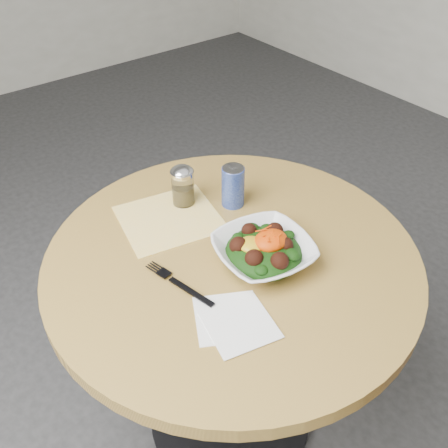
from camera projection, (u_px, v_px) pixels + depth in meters
name	position (u px, v px, depth m)	size (l,w,h in m)	color
ground	(230.00, 418.00, 1.67)	(6.00, 6.00, 0.00)	#2A2A2D
table	(232.00, 308.00, 1.32)	(0.90, 0.90, 0.75)	black
cloth_napkin	(170.00, 218.00, 1.30)	(0.25, 0.23, 0.00)	#FFB70D
paper_napkins	(234.00, 321.00, 1.03)	(0.18, 0.20, 0.00)	white
salad_bowl	(264.00, 251.00, 1.16)	(0.26, 0.26, 0.08)	white
fork	(177.00, 283.00, 1.11)	(0.06, 0.20, 0.00)	black
spice_shaker	(183.00, 186.00, 1.32)	(0.06, 0.06, 0.11)	silver
beverage_can	(233.00, 186.00, 1.31)	(0.06, 0.06, 0.12)	#0D1C90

